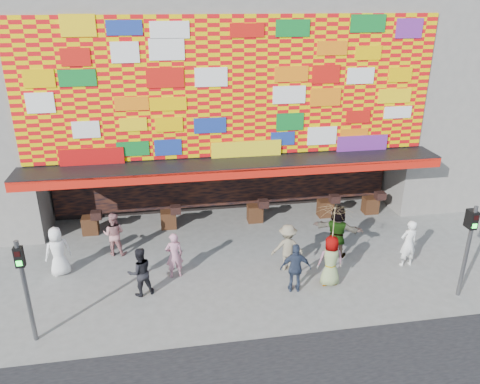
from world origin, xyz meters
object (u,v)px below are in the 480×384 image
Objects in this scene: ped_c at (140,272)px; ped_h at (408,243)px; signal_right at (469,242)px; ped_d at (287,247)px; parasol at (334,222)px; signal_left at (24,281)px; ped_i at (114,234)px; ped_a at (58,251)px; ped_b at (174,255)px; ped_f at (337,231)px; ped_g at (331,261)px; ped_e at (296,268)px.

ped_c is 0.94× the size of ped_h.
ped_d is (-4.85, 2.35, -1.04)m from signal_right.
signal_left is at bearing -171.91° from parasol.
signal_right is 11.51m from ped_i.
ped_d is 1.02× the size of ped_i.
ped_a is 3.81m from ped_b.
ped_a is (-12.32, 3.27, -1.01)m from signal_right.
ped_d reaches higher than ped_c.
ped_h is at bearing 12.57° from parasol.
signal_left is 1.57× the size of ped_f.
ped_a is at bearing -47.87° from ped_c.
parasol is (6.88, -3.08, 1.41)m from ped_i.
ped_f reaches higher than ped_i.
parasol is (-3.74, 1.23, 0.35)m from signal_right.
signal_left is at bearing 65.93° from ped_a.
ped_h is (11.64, 1.89, -1.02)m from signal_left.
ped_f is (9.49, 2.93, -0.91)m from signal_left.
parasol is at bearing 155.04° from ped_b.
signal_right reaches higher than ped_b.
ped_f is at bearing 134.73° from signal_right.
ped_f is at bearing 63.80° from parasol.
ped_g is (-0.84, -1.70, -0.10)m from ped_f.
ped_f reaches higher than ped_a.
ped_e is 1.02× the size of ped_i.
ped_g is at bearing 168.03° from ped_i.
ped_b is (3.73, -0.77, -0.06)m from ped_a.
signal_left reaches higher than parasol.
ped_a is 8.81m from ped_g.
signal_left is 1.84× the size of ped_d.
ped_e reaches higher than ped_c.
ped_c is 6.08m from parasol.
signal_left is 4.68m from ped_b.
parasol is at bearing 168.03° from ped_i.
ped_d reaches higher than ped_e.
signal_left is 9.98m from ped_f.
ped_f is at bearing -129.37° from ped_e.
ped_i is (1.69, 1.05, -0.05)m from ped_a.
ped_c is 2.83m from ped_i.
ped_f reaches higher than ped_d.
signal_right is 12.78m from ped_a.
ped_d is 0.83× the size of parasol.
parasol reaches higher than ped_a.
ped_g reaches higher than ped_d.
ped_c is at bearing -2.13° from ped_g.
ped_c is 0.93× the size of ped_g.
ped_f is at bearing -114.15° from ped_g.
ped_c is at bearing 31.08° from signal_left.
ped_i is at bearing 19.69° from ped_f.
signal_right is 9.00m from ped_b.
ped_b is 1.00× the size of ped_c.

